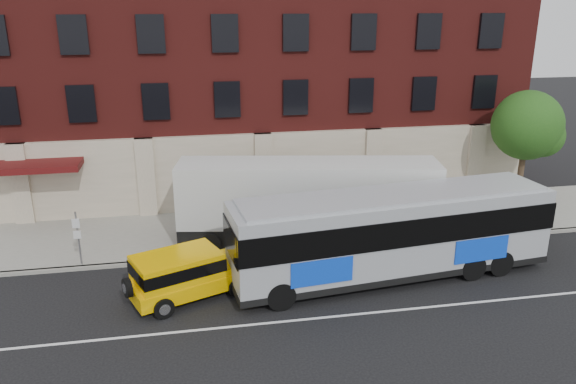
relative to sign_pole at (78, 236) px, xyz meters
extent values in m
plane|color=black|center=(8.50, -6.15, -1.45)|extent=(120.00, 120.00, 0.00)
cube|color=#99978B|center=(8.50, 2.85, -1.38)|extent=(60.00, 6.00, 0.15)
cube|color=#99978B|center=(8.50, -0.15, -1.38)|extent=(60.00, 0.25, 0.15)
cube|color=silver|center=(8.50, -5.65, -1.45)|extent=(60.00, 0.12, 0.01)
cube|color=#5B1815|center=(8.50, 10.85, 6.20)|extent=(30.00, 10.00, 15.00)
cube|color=#C1B199|center=(8.50, 5.70, 0.70)|extent=(30.00, 0.35, 4.00)
cube|color=#480D0D|center=(-2.50, 4.85, 1.80)|extent=(4.20, 2.20, 0.30)
cube|color=#C1B199|center=(-3.50, 5.60, 0.70)|extent=(0.90, 0.55, 4.00)
cube|color=#C1B199|center=(2.50, 5.60, 0.70)|extent=(0.90, 0.55, 4.00)
cube|color=#C1B199|center=(8.50, 5.60, 0.70)|extent=(0.90, 0.55, 4.00)
cube|color=#C1B199|center=(14.50, 5.60, 0.70)|extent=(0.90, 0.55, 4.00)
cube|color=#C1B199|center=(20.50, 5.60, 0.70)|extent=(0.90, 0.55, 4.00)
cube|color=black|center=(-3.75, 5.77, 4.50)|extent=(1.30, 0.20, 1.80)
cube|color=black|center=(-0.25, 5.77, 4.50)|extent=(1.30, 0.20, 1.80)
cube|color=black|center=(3.25, 5.77, 4.50)|extent=(1.30, 0.20, 1.80)
cube|color=black|center=(6.75, 5.77, 4.50)|extent=(1.30, 0.20, 1.80)
cube|color=black|center=(10.25, 5.77, 4.50)|extent=(1.30, 0.20, 1.80)
cube|color=black|center=(13.75, 5.77, 4.50)|extent=(1.30, 0.20, 1.80)
cube|color=black|center=(17.25, 5.77, 4.50)|extent=(1.30, 0.20, 1.80)
cube|color=black|center=(20.75, 5.77, 4.50)|extent=(1.30, 0.20, 1.80)
cube|color=black|center=(-0.25, 5.77, 7.70)|extent=(1.30, 0.20, 1.80)
cube|color=black|center=(3.25, 5.77, 7.70)|extent=(1.30, 0.20, 1.80)
cube|color=black|center=(6.75, 5.77, 7.70)|extent=(1.30, 0.20, 1.80)
cube|color=black|center=(10.25, 5.77, 7.70)|extent=(1.30, 0.20, 1.80)
cube|color=black|center=(13.75, 5.77, 7.70)|extent=(1.30, 0.20, 1.80)
cube|color=black|center=(17.25, 5.77, 7.70)|extent=(1.30, 0.20, 1.80)
cube|color=black|center=(20.75, 5.77, 7.70)|extent=(1.30, 0.20, 1.80)
cube|color=black|center=(-2.00, 5.63, 0.30)|extent=(2.60, 0.15, 2.80)
cube|color=black|center=(4.00, 5.63, 0.30)|extent=(2.60, 0.15, 2.80)
cube|color=black|center=(10.00, 5.63, 0.30)|extent=(2.60, 0.15, 2.80)
cube|color=black|center=(16.00, 5.63, 0.30)|extent=(2.60, 0.15, 2.80)
cylinder|color=gray|center=(0.00, 0.05, -0.20)|extent=(0.07, 0.07, 2.50)
cube|color=silver|center=(0.00, -0.10, 0.60)|extent=(0.30, 0.03, 0.40)
cube|color=silver|center=(0.00, -0.10, 0.10)|extent=(0.30, 0.03, 0.35)
cylinder|color=#3E2B1F|center=(22.00, 3.35, 0.20)|extent=(0.32, 0.32, 3.00)
sphere|color=#174313|center=(22.00, 3.35, 3.10)|extent=(3.60, 3.60, 3.60)
sphere|color=#174313|center=(22.70, 2.95, 2.60)|extent=(2.20, 2.20, 2.20)
sphere|color=#174313|center=(21.40, 3.75, 2.70)|extent=(2.00, 2.00, 2.00)
cube|color=#989CA1|center=(12.43, -3.03, 0.46)|extent=(13.14, 4.12, 3.07)
cube|color=black|center=(12.43, -3.03, -0.97)|extent=(13.20, 4.18, 0.27)
cube|color=#989CA1|center=(12.43, -3.03, 2.05)|extent=(12.46, 3.73, 0.13)
cube|color=black|center=(12.43, -3.03, 0.97)|extent=(13.24, 4.22, 1.08)
cube|color=blue|center=(9.16, -4.79, -0.11)|extent=(2.36, 0.31, 0.97)
cube|color=blue|center=(15.49, -1.30, -0.11)|extent=(2.36, 0.31, 0.97)
cylinder|color=black|center=(7.65, -4.80, -0.91)|extent=(1.11, 0.44, 1.08)
cylinder|color=black|center=(7.37, -2.38, -0.91)|extent=(1.11, 0.44, 1.08)
cylinder|color=black|center=(15.57, -3.91, -0.91)|extent=(1.11, 0.44, 1.08)
cylinder|color=black|center=(15.29, -1.49, -0.91)|extent=(1.11, 0.44, 1.08)
cylinder|color=black|center=(16.85, -3.76, -0.91)|extent=(1.11, 0.44, 1.08)
cylinder|color=black|center=(16.58, -1.34, -0.91)|extent=(1.11, 0.44, 1.08)
cube|color=#FFBD00|center=(4.50, -3.22, -0.84)|extent=(4.88, 3.42, 0.56)
cube|color=#FFBD00|center=(4.02, -3.41, -0.09)|extent=(3.56, 2.86, 0.94)
cube|color=black|center=(4.02, -3.41, -0.04)|extent=(3.61, 2.91, 0.47)
cube|color=#FFBD00|center=(5.94, -2.64, -0.42)|extent=(1.97, 2.18, 0.28)
cube|color=black|center=(6.61, -2.38, -0.79)|extent=(0.61, 1.41, 0.52)
cylinder|color=black|center=(2.28, -4.11, -0.42)|extent=(0.46, 0.74, 0.71)
cylinder|color=black|center=(6.19, -3.53, -1.08)|extent=(0.79, 0.52, 0.75)
cylinder|color=silver|center=(6.19, -3.53, -1.08)|extent=(0.49, 0.41, 0.41)
cylinder|color=black|center=(5.51, -1.83, -1.08)|extent=(0.79, 0.52, 0.75)
cylinder|color=silver|center=(5.51, -1.83, -1.08)|extent=(0.49, 0.41, 0.41)
cylinder|color=black|center=(3.49, -4.62, -1.08)|extent=(0.79, 0.52, 0.75)
cylinder|color=silver|center=(3.49, -4.62, -1.08)|extent=(0.49, 0.41, 0.41)
cylinder|color=black|center=(2.81, -2.91, -1.08)|extent=(0.79, 0.52, 0.75)
cylinder|color=silver|center=(2.81, -2.91, -1.08)|extent=(0.49, 0.41, 0.41)
cube|color=black|center=(9.87, 0.83, -0.92)|extent=(11.83, 4.30, 1.06)
cube|color=silver|center=(9.87, 0.83, 1.01)|extent=(11.84, 4.34, 2.80)
cylinder|color=black|center=(5.39, 0.49, -0.97)|extent=(1.00, 0.43, 0.97)
cylinder|color=black|center=(5.77, 2.68, -0.97)|extent=(1.00, 0.43, 0.97)
cylinder|color=black|center=(6.53, 0.29, -0.97)|extent=(1.00, 0.43, 0.97)
cylinder|color=black|center=(6.92, 2.48, -0.97)|extent=(1.00, 0.43, 0.97)
cylinder|color=black|center=(12.82, -0.82, -0.97)|extent=(1.00, 0.43, 0.97)
cylinder|color=black|center=(13.20, 1.37, -0.97)|extent=(1.00, 0.43, 0.97)
cylinder|color=black|center=(13.96, -1.02, -0.97)|extent=(1.00, 0.43, 0.97)
cylinder|color=black|center=(14.34, 1.17, -0.97)|extent=(1.00, 0.43, 0.97)
camera|label=1|loc=(4.66, -22.41, 9.09)|focal=34.90mm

